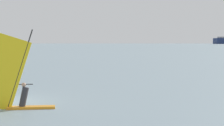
{
  "coord_description": "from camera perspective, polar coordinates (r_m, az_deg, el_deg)",
  "views": [
    {
      "loc": [
        11.55,
        -20.13,
        3.31
      ],
      "look_at": [
        2.99,
        12.16,
        1.58
      ],
      "focal_mm": 64.5,
      "sensor_mm": 36.0,
      "label": 1
    }
  ],
  "objects": [
    {
      "name": "windsurfer",
      "position": [
        20.46,
        -13.36,
        -3.32
      ],
      "size": [
        3.56,
        1.73,
        4.07
      ],
      "rotation": [
        0.0,
        0.0,
        0.4
      ],
      "color": "orange",
      "rests_on": "ground_plane"
    },
    {
      "name": "ground_plane",
      "position": [
        23.44,
        -14.92,
        -5.25
      ],
      "size": [
        4000.0,
        4000.0,
        0.0
      ],
      "primitive_type": "plane",
      "color": "gray"
    }
  ]
}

